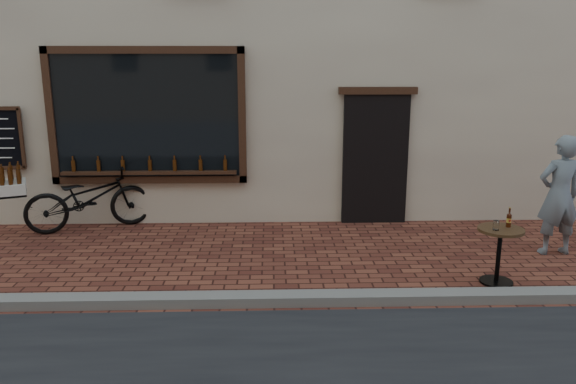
{
  "coord_description": "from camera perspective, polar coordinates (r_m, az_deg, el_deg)",
  "views": [
    {
      "loc": [
        0.13,
        -5.87,
        2.83
      ],
      "look_at": [
        0.35,
        1.2,
        1.1
      ],
      "focal_mm": 35.0,
      "sensor_mm": 36.0,
      "label": 1
    }
  ],
  "objects": [
    {
      "name": "ground",
      "position": [
        6.51,
        -2.8,
        -12.02
      ],
      "size": [
        90.0,
        90.0,
        0.0
      ],
      "primitive_type": "plane",
      "color": "#4E2119",
      "rests_on": "ground"
    },
    {
      "name": "kerb",
      "position": [
        6.67,
        -2.78,
        -10.81
      ],
      "size": [
        90.0,
        0.25,
        0.12
      ],
      "primitive_type": "cube",
      "color": "slate",
      "rests_on": "ground"
    },
    {
      "name": "cargo_bicycle",
      "position": [
        9.82,
        -19.83,
        -0.56
      ],
      "size": [
        2.39,
        1.49,
        1.13
      ],
      "rotation": [
        0.0,
        0.0,
        1.97
      ],
      "color": "black",
      "rests_on": "ground"
    },
    {
      "name": "bistro_table",
      "position": [
        7.56,
        20.71,
        -4.98
      ],
      "size": [
        0.57,
        0.57,
        0.97
      ],
      "color": "black",
      "rests_on": "ground"
    },
    {
      "name": "pedestrian",
      "position": [
        8.93,
        25.83,
        -0.31
      ],
      "size": [
        0.67,
        0.47,
        1.75
      ],
      "primitive_type": "imported",
      "rotation": [
        0.0,
        0.0,
        3.23
      ],
      "color": "slate",
      "rests_on": "ground"
    }
  ]
}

